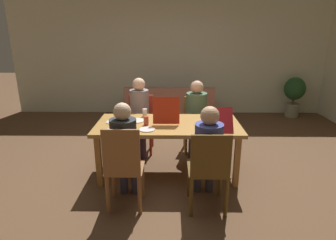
{
  "coord_description": "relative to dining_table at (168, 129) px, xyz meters",
  "views": [
    {
      "loc": [
        0.05,
        -3.68,
        1.97
      ],
      "look_at": [
        0.0,
        0.1,
        0.77
      ],
      "focal_mm": 30.36,
      "sensor_mm": 36.0,
      "label": 1
    }
  ],
  "objects": [
    {
      "name": "ground_plane",
      "position": [
        0.0,
        0.0,
        -0.68
      ],
      "size": [
        20.0,
        20.0,
        0.0
      ],
      "primitive_type": "plane",
      "color": "brown"
    },
    {
      "name": "back_wall",
      "position": [
        0.0,
        3.23,
        0.67
      ],
      "size": [
        7.49,
        0.12,
        2.69
      ],
      "primitive_type": "cube",
      "color": "silver",
      "rests_on": "ground"
    },
    {
      "name": "dining_table",
      "position": [
        0.0,
        0.0,
        0.0
      ],
      "size": [
        1.96,
        0.92,
        0.75
      ],
      "color": "#AF7C3A",
      "rests_on": "ground"
    },
    {
      "name": "chair_0",
      "position": [
        -0.47,
        0.89,
        -0.17
      ],
      "size": [
        0.43,
        0.45,
        0.92
      ],
      "color": "#AE3422",
      "rests_on": "ground"
    },
    {
      "name": "person_0",
      "position": [
        -0.47,
        0.73,
        0.05
      ],
      "size": [
        0.3,
        0.53,
        1.25
      ],
      "color": "#442D49",
      "rests_on": "ground"
    },
    {
      "name": "chair_1",
      "position": [
        0.46,
        -0.89,
        -0.16
      ],
      "size": [
        0.44,
        0.46,
        0.96
      ],
      "color": "brown",
      "rests_on": "ground"
    },
    {
      "name": "person_1",
      "position": [
        0.46,
        -0.73,
        0.03
      ],
      "size": [
        0.31,
        0.52,
        1.2
      ],
      "color": "#35333F",
      "rests_on": "ground"
    },
    {
      "name": "chair_2",
      "position": [
        0.46,
        0.89,
        -0.2
      ],
      "size": [
        0.41,
        0.43,
        0.9
      ],
      "color": "olive",
      "rests_on": "ground"
    },
    {
      "name": "person_2",
      "position": [
        0.46,
        0.76,
        0.04
      ],
      "size": [
        0.34,
        0.49,
        1.2
      ],
      "color": "#403346",
      "rests_on": "ground"
    },
    {
      "name": "chair_3",
      "position": [
        -0.47,
        -0.88,
        -0.15
      ],
      "size": [
        0.42,
        0.39,
        1.01
      ],
      "color": "#8F5C34",
      "rests_on": "ground"
    },
    {
      "name": "person_3",
      "position": [
        -0.47,
        -0.74,
        0.05
      ],
      "size": [
        0.29,
        0.47,
        1.24
      ],
      "color": "#35334C",
      "rests_on": "ground"
    },
    {
      "name": "pizza_box_0",
      "position": [
        0.63,
        -0.16,
        0.12
      ],
      "size": [
        0.34,
        0.53,
        0.31
      ],
      "color": "red",
      "rests_on": "dining_table"
    },
    {
      "name": "pizza_box_1",
      "position": [
        -0.02,
        0.13,
        0.13
      ],
      "size": [
        0.35,
        0.42,
        0.37
      ],
      "color": "red",
      "rests_on": "dining_table"
    },
    {
      "name": "plate_0",
      "position": [
        -0.66,
        -0.29,
        0.08
      ],
      "size": [
        0.23,
        0.23,
        0.03
      ],
      "color": "white",
      "rests_on": "dining_table"
    },
    {
      "name": "plate_1",
      "position": [
        -0.44,
        0.1,
        0.08
      ],
      "size": [
        0.23,
        0.23,
        0.01
      ],
      "color": "white",
      "rests_on": "dining_table"
    },
    {
      "name": "plate_2",
      "position": [
        -0.75,
        0.04,
        0.08
      ],
      "size": [
        0.21,
        0.21,
        0.01
      ],
      "color": "white",
      "rests_on": "dining_table"
    },
    {
      "name": "plate_3",
      "position": [
        -0.26,
        -0.27,
        0.08
      ],
      "size": [
        0.2,
        0.2,
        0.01
      ],
      "color": "white",
      "rests_on": "dining_table"
    },
    {
      "name": "drinking_glass_0",
      "position": [
        -0.29,
        -0.07,
        0.14
      ],
      "size": [
        0.07,
        0.07,
        0.12
      ],
      "primitive_type": "cylinder",
      "color": "#BF4C34",
      "rests_on": "dining_table"
    },
    {
      "name": "drinking_glass_1",
      "position": [
        -0.35,
        0.35,
        0.13
      ],
      "size": [
        0.07,
        0.07,
        0.11
      ],
      "primitive_type": "cylinder",
      "color": "silver",
      "rests_on": "dining_table"
    },
    {
      "name": "drinking_glass_2",
      "position": [
        -0.46,
        -0.15,
        0.14
      ],
      "size": [
        0.08,
        0.08,
        0.12
      ],
      "primitive_type": "cylinder",
      "color": "#B75328",
      "rests_on": "dining_table"
    },
    {
      "name": "drinking_glass_3",
      "position": [
        -0.71,
        0.29,
        0.14
      ],
      "size": [
        0.08,
        0.08,
        0.13
      ],
      "primitive_type": "cylinder",
      "color": "#BC5027",
      "rests_on": "dining_table"
    },
    {
      "name": "couch",
      "position": [
        -0.0,
        2.55,
        -0.4
      ],
      "size": [
        1.93,
        0.88,
        0.81
      ],
      "color": "#986452",
      "rests_on": "ground"
    },
    {
      "name": "potted_plant",
      "position": [
        2.91,
        2.85,
        -0.11
      ],
      "size": [
        0.47,
        0.47,
        0.93
      ],
      "color": "gray",
      "rests_on": "ground"
    }
  ]
}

